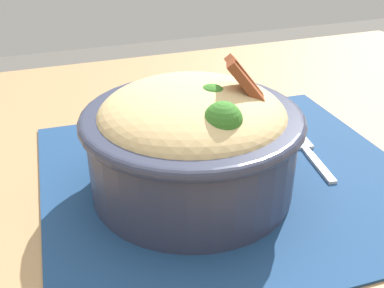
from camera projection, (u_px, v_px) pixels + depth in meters
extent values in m
cube|color=#99754C|center=(209.00, 206.00, 0.46)|extent=(1.19, 0.90, 0.04)
cylinder|color=olive|center=(345.00, 190.00, 1.12)|extent=(0.04, 0.04, 0.69)
cube|color=navy|center=(228.00, 177.00, 0.47)|extent=(0.40, 0.36, 0.00)
cylinder|color=#2D3347|center=(192.00, 151.00, 0.43)|extent=(0.20, 0.20, 0.08)
torus|color=#2D3347|center=(192.00, 118.00, 0.42)|extent=(0.21, 0.21, 0.01)
ellipsoid|color=tan|center=(192.00, 117.00, 0.42)|extent=(0.22, 0.22, 0.06)
sphere|color=#347126|center=(214.00, 100.00, 0.40)|extent=(0.03, 0.03, 0.03)
sphere|color=#347126|center=(223.00, 121.00, 0.36)|extent=(0.03, 0.03, 0.03)
cylinder|color=orange|center=(198.00, 114.00, 0.38)|extent=(0.03, 0.03, 0.01)
cylinder|color=orange|center=(203.00, 120.00, 0.37)|extent=(0.03, 0.01, 0.01)
cylinder|color=orange|center=(201.00, 100.00, 0.41)|extent=(0.02, 0.04, 0.01)
cube|color=brown|center=(250.00, 87.00, 0.40)|extent=(0.05, 0.04, 0.05)
cube|color=brown|center=(248.00, 83.00, 0.41)|extent=(0.05, 0.03, 0.05)
cube|color=silver|center=(321.00, 167.00, 0.48)|extent=(0.02, 0.06, 0.00)
cube|color=silver|center=(307.00, 151.00, 0.52)|extent=(0.01, 0.01, 0.00)
cube|color=silver|center=(301.00, 143.00, 0.53)|extent=(0.03, 0.03, 0.00)
cube|color=silver|center=(300.00, 133.00, 0.56)|extent=(0.01, 0.02, 0.00)
cube|color=silver|center=(295.00, 133.00, 0.55)|extent=(0.01, 0.02, 0.00)
cube|color=silver|center=(291.00, 134.00, 0.55)|extent=(0.01, 0.02, 0.00)
cube|color=silver|center=(286.00, 134.00, 0.55)|extent=(0.01, 0.02, 0.00)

